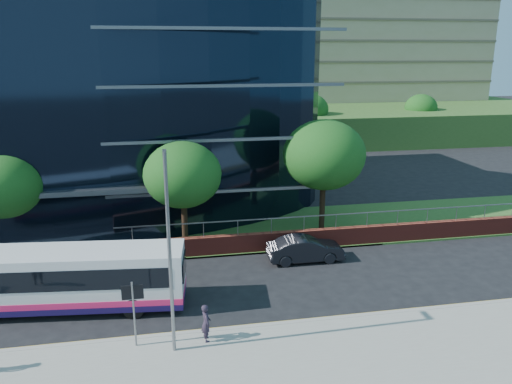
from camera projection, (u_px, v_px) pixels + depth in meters
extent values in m
plane|color=black|center=(28.00, 338.00, 20.82)|extent=(200.00, 200.00, 0.00)
cube|color=gray|center=(21.00, 350.00, 19.85)|extent=(80.00, 0.25, 0.16)
cube|color=gold|center=(23.00, 349.00, 20.06)|extent=(80.00, 0.08, 0.01)
cube|color=gold|center=(24.00, 347.00, 20.20)|extent=(80.00, 0.08, 0.01)
cube|color=#2D511E|center=(425.00, 219.00, 35.47)|extent=(36.00, 8.00, 0.12)
cube|color=black|center=(37.00, 96.00, 40.61)|extent=(38.00, 16.00, 16.00)
cube|color=maroon|center=(396.00, 233.00, 31.11)|extent=(34.00, 0.40, 1.20)
cube|color=slate|center=(398.00, 211.00, 30.71)|extent=(34.00, 0.06, 0.06)
cube|color=#2D511E|center=(329.00, 113.00, 78.90)|extent=(60.00, 42.00, 4.00)
cube|color=tan|center=(329.00, 14.00, 76.70)|extent=(50.00, 12.00, 26.00)
cylinder|color=slate|center=(134.00, 314.00, 19.68)|extent=(0.08, 0.08, 2.80)
cube|color=black|center=(132.00, 292.00, 19.44)|extent=(0.85, 0.06, 0.60)
cylinder|color=black|center=(10.00, 232.00, 28.88)|extent=(0.36, 0.36, 2.86)
ellipsoid|color=#144313|center=(4.00, 186.00, 28.11)|extent=(4.29, 4.29, 3.65)
cylinder|color=black|center=(185.00, 223.00, 30.15)|extent=(0.36, 0.36, 3.08)
ellipsoid|color=#144313|center=(183.00, 175.00, 29.33)|extent=(4.62, 4.62, 3.93)
cylinder|color=black|center=(322.00, 206.00, 32.64)|extent=(0.36, 0.36, 3.52)
ellipsoid|color=#144313|center=(324.00, 155.00, 31.70)|extent=(5.28, 5.28, 4.49)
cylinder|color=black|center=(309.00, 134.00, 62.48)|extent=(0.36, 0.36, 3.08)
ellipsoid|color=#144313|center=(310.00, 110.00, 61.66)|extent=(4.62, 4.62, 3.93)
cylinder|color=black|center=(419.00, 129.00, 67.25)|extent=(0.36, 0.36, 2.86)
ellipsoid|color=#144313|center=(421.00, 108.00, 66.48)|extent=(4.29, 4.29, 3.65)
cylinder|color=slate|center=(170.00, 256.00, 18.67)|extent=(0.14, 0.14, 8.00)
cube|color=slate|center=(164.00, 152.00, 17.94)|extent=(0.15, 0.70, 0.12)
cube|color=silver|center=(68.00, 277.00, 22.80)|extent=(10.76, 3.52, 2.54)
cube|color=#1C1043|center=(70.00, 299.00, 23.10)|extent=(10.78, 3.57, 0.29)
cube|color=#E5215E|center=(69.00, 294.00, 23.03)|extent=(10.78, 3.57, 0.29)
cube|color=black|center=(80.00, 269.00, 22.74)|extent=(8.66, 3.34, 0.96)
cylinder|color=black|center=(134.00, 308.00, 22.30)|extent=(0.99, 0.39, 0.96)
imported|color=black|center=(305.00, 249.00, 28.33)|extent=(4.35, 1.55, 1.43)
imported|color=#281E2E|center=(206.00, 323.00, 20.22)|extent=(0.46, 0.63, 1.60)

